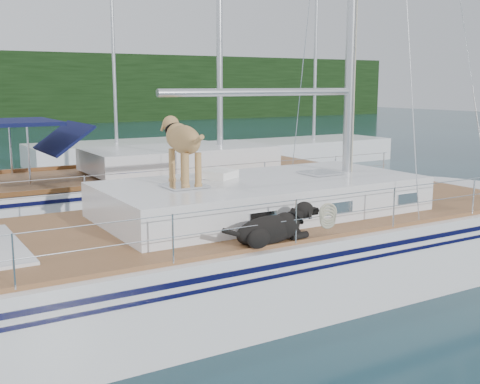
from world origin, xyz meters
TOP-DOWN VIEW (x-y plane):
  - ground at (0.00, 0.00)m, footprint 120.00×120.00m
  - main_sailboat at (0.09, -0.00)m, footprint 12.00×3.84m
  - neighbor_sailboat at (1.12, 6.08)m, footprint 11.00×3.50m
  - bg_boat_center at (4.00, 16.00)m, footprint 7.20×3.00m
  - bg_boat_east at (12.00, 13.00)m, footprint 6.40×3.00m

SIDE VIEW (x-z plane):
  - ground at x=0.00m, z-range 0.00..0.00m
  - bg_boat_center at x=4.00m, z-range -5.37..6.28m
  - bg_boat_east at x=12.00m, z-range -5.37..6.28m
  - neighbor_sailboat at x=1.12m, z-range -6.02..7.28m
  - main_sailboat at x=0.09m, z-range -6.32..7.69m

